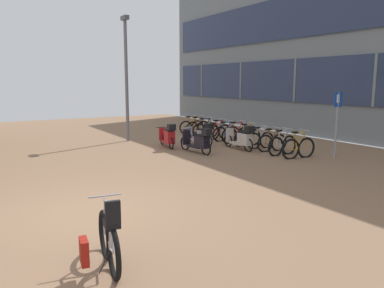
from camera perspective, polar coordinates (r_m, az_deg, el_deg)
name	(u,v)px	position (r m, az deg, el deg)	size (l,w,h in m)	color
ground	(153,202)	(8.49, -5.83, -8.68)	(21.00, 40.00, 0.13)	#282A32
bicycle_foreground	(107,241)	(5.60, -12.65, -14.00)	(0.75, 1.42, 1.11)	black
bicycle_rack_00	(299,148)	(13.46, 15.71, -0.59)	(1.40, 0.48, 1.01)	black
bicycle_rack_01	(282,145)	(13.92, 13.42, -0.19)	(1.37, 0.48, 0.99)	black
bicycle_rack_02	(272,143)	(14.56, 11.93, 0.21)	(1.28, 0.48, 0.94)	black
bicycle_rack_03	(260,140)	(15.13, 10.24, 0.59)	(1.27, 0.48, 0.93)	black
bicycle_rack_04	(247,137)	(15.63, 8.32, 0.99)	(1.34, 0.48, 0.99)	black
bicycle_rack_05	(237,135)	(16.21, 6.77, 1.33)	(1.38, 0.51, 1.00)	black
bicycle_rack_06	(226,134)	(16.76, 5.18, 1.56)	(1.27, 0.49, 0.95)	black
bicycle_rack_07	(219,132)	(17.40, 4.05, 1.87)	(1.33, 0.48, 0.95)	black
bicycle_rack_08	(205,130)	(17.85, 2.03, 2.12)	(1.41, 0.48, 0.99)	black
bicycle_rack_09	(198,128)	(18.47, 0.88, 2.39)	(1.40, 0.48, 1.01)	black
bicycle_rack_10	(192,127)	(19.13, -0.06, 2.58)	(1.34, 0.48, 0.96)	black
scooter_near	(201,135)	(15.63, 1.40, 1.39)	(0.67, 1.71, 0.96)	black
scooter_mid	(199,141)	(13.87, 1.02, 0.42)	(0.53, 1.84, 0.98)	black
scooter_far	(242,138)	(14.65, 7.47, 0.84)	(0.52, 1.85, 1.00)	black
scooter_extra	(168,136)	(15.03, -3.59, 1.16)	(0.64, 1.72, 1.02)	black
parking_sign	(337,117)	(13.89, 20.96, 3.80)	(0.40, 0.07, 2.25)	gray
lamp_post	(126,72)	(16.87, -9.84, 10.55)	(0.20, 0.52, 5.34)	slate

